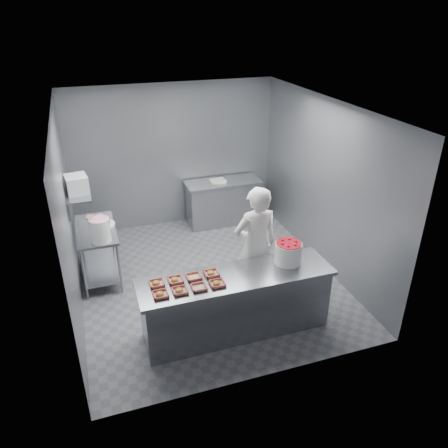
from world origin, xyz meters
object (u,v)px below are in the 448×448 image
(service_counter, at_px, (236,303))
(strawberry_tub, at_px, (288,252))
(glaze_bucket, at_px, (100,229))
(tray_4, at_px, (157,283))
(tray_2, at_px, (199,287))
(tray_0, at_px, (160,294))
(appliance, at_px, (77,184))
(prep_table, at_px, (98,246))
(worker, at_px, (255,246))
(tray_5, at_px, (175,280))
(tray_1, at_px, (180,291))
(tray_6, at_px, (194,277))
(tray_3, at_px, (217,283))
(tray_7, at_px, (211,273))
(back_counter, at_px, (223,202))

(service_counter, relative_size, strawberry_tub, 7.11)
(service_counter, xyz_separation_m, glaze_bucket, (-1.59, 1.51, 0.64))
(tray_4, bearing_deg, tray_2, -26.76)
(tray_0, bearing_deg, strawberry_tub, 6.54)
(strawberry_tub, distance_m, appliance, 3.22)
(service_counter, relative_size, prep_table, 2.17)
(tray_2, height_order, worker, worker)
(tray_2, height_order, tray_5, tray_5)
(tray_2, relative_size, worker, 0.10)
(tray_4, bearing_deg, tray_1, -45.43)
(tray_1, distance_m, appliance, 2.39)
(tray_5, height_order, tray_6, tray_5)
(tray_5, bearing_deg, tray_3, -26.91)
(tray_4, bearing_deg, strawberry_tub, -1.20)
(tray_7, bearing_deg, tray_6, 180.00)
(service_counter, relative_size, worker, 1.41)
(worker, bearing_deg, appliance, -31.96)
(tray_2, height_order, appliance, appliance)
(appliance, bearing_deg, strawberry_tub, -42.40)
(prep_table, xyz_separation_m, worker, (2.16, -1.35, 0.33))
(tray_7, height_order, strawberry_tub, strawberry_tub)
(tray_6, xyz_separation_m, appliance, (-1.28, 1.77, 0.77))
(tray_4, distance_m, strawberry_tub, 1.80)
(worker, relative_size, strawberry_tub, 5.04)
(tray_3, relative_size, strawberry_tub, 0.51)
(glaze_bucket, xyz_separation_m, appliance, (-0.23, 0.38, 0.60))
(tray_1, height_order, worker, worker)
(prep_table, relative_size, glaze_bucket, 2.70)
(tray_0, distance_m, strawberry_tub, 1.81)
(tray_1, height_order, tray_4, same)
(prep_table, relative_size, appliance, 3.48)
(tray_3, bearing_deg, tray_2, 180.00)
(tray_5, xyz_separation_m, tray_7, (0.48, 0.00, 0.00))
(tray_2, distance_m, appliance, 2.51)
(prep_table, distance_m, tray_0, 2.19)
(tray_3, distance_m, glaze_bucket, 2.08)
(worker, height_order, appliance, worker)
(tray_0, relative_size, glaze_bucket, 0.42)
(service_counter, xyz_separation_m, worker, (0.51, 0.60, 0.47))
(tray_3, height_order, tray_7, same)
(tray_0, relative_size, strawberry_tub, 0.51)
(worker, distance_m, strawberry_tub, 0.59)
(tray_1, bearing_deg, tray_0, 180.00)
(tray_2, relative_size, glaze_bucket, 0.42)
(tray_7, bearing_deg, worker, 30.39)
(service_counter, relative_size, back_counter, 1.73)
(prep_table, xyz_separation_m, tray_4, (0.62, -1.83, 0.33))
(tray_6, bearing_deg, service_counter, -12.66)
(appliance, bearing_deg, tray_3, -60.56)
(back_counter, bearing_deg, tray_0, -119.73)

